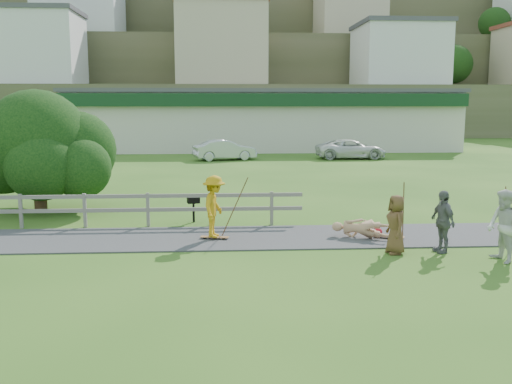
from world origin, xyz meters
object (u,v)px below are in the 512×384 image
(skater_rider, at_px, (214,210))
(car_white, at_px, (351,149))
(car_silver, at_px, (225,150))
(bbq, at_px, (194,210))
(spectator_b, at_px, (443,221))
(spectator_a, at_px, (504,226))
(skater_fallen, at_px, (361,229))
(tree, at_px, (38,160))
(spectator_c, at_px, (396,224))

(skater_rider, bearing_deg, car_white, -7.54)
(car_silver, height_order, bbq, car_silver)
(spectator_b, bearing_deg, skater_rider, -117.02)
(spectator_a, relative_size, spectator_b, 1.09)
(skater_fallen, distance_m, spectator_a, 3.98)
(spectator_b, bearing_deg, car_white, 161.19)
(skater_fallen, relative_size, spectator_b, 1.02)
(spectator_b, distance_m, tree, 14.24)
(skater_rider, xyz_separation_m, tree, (-6.46, 4.97, 0.98))
(skater_rider, relative_size, skater_fallen, 1.05)
(car_white, xyz_separation_m, bbq, (-10.25, -21.38, -0.26))
(spectator_a, xyz_separation_m, bbq, (-7.93, 5.36, -0.48))
(spectator_b, relative_size, spectator_c, 1.06)
(skater_fallen, height_order, tree, tree)
(skater_rider, bearing_deg, tree, 66.55)
(spectator_c, bearing_deg, car_silver, -173.82)
(skater_fallen, distance_m, car_silver, 24.06)
(tree, relative_size, bbq, 7.05)
(spectator_c, relative_size, car_white, 0.31)
(spectator_c, height_order, bbq, spectator_c)
(spectator_a, relative_size, car_silver, 0.42)
(spectator_c, relative_size, tree, 0.26)
(car_white, bearing_deg, skater_rider, 157.09)
(car_silver, relative_size, car_white, 0.87)
(spectator_b, xyz_separation_m, car_white, (3.46, 25.70, -0.14))
(spectator_c, height_order, car_white, spectator_c)
(car_white, distance_m, tree, 24.86)
(tree, bearing_deg, skater_rider, -37.59)
(skater_rider, height_order, spectator_b, skater_rider)
(skater_rider, relative_size, spectator_b, 1.07)
(car_silver, xyz_separation_m, tree, (-6.96, -18.64, 1.16))
(skater_fallen, bearing_deg, tree, 90.54)
(spectator_c, bearing_deg, skater_rider, -114.01)
(skater_rider, xyz_separation_m, spectator_a, (7.21, -2.77, 0.02))
(spectator_b, xyz_separation_m, bbq, (-6.79, 4.31, -0.41))
(spectator_a, distance_m, spectator_b, 1.55)
(skater_fallen, bearing_deg, bbq, 87.40)
(skater_fallen, relative_size, tree, 0.28)
(spectator_b, bearing_deg, spectator_a, 36.32)
(car_silver, distance_m, bbq, 21.06)
(spectator_c, distance_m, car_white, 26.20)
(car_silver, distance_m, car_white, 9.03)
(skater_rider, xyz_separation_m, spectator_c, (4.79, -1.80, -0.11))
(spectator_a, height_order, spectator_b, spectator_a)
(skater_fallen, distance_m, spectator_c, 1.79)
(skater_rider, distance_m, car_white, 25.79)
(skater_rider, distance_m, car_silver, 23.62)
(skater_fallen, height_order, spectator_a, spectator_a)
(car_white, bearing_deg, skater_fallen, 166.51)
(skater_fallen, xyz_separation_m, spectator_b, (1.79, -1.58, 0.53))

